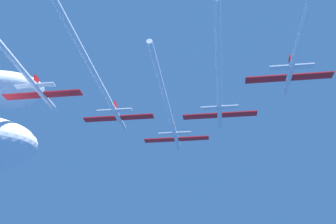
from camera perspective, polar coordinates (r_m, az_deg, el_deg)
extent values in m
cylinder|color=white|center=(124.48, 1.27, -4.11)|extent=(1.38, 12.53, 1.38)
cone|color=white|center=(131.51, 1.63, -5.41)|extent=(1.35, 2.76, 1.35)
ellipsoid|color=black|center=(127.23, 1.40, -4.35)|extent=(0.96, 2.51, 0.69)
cube|color=red|center=(124.55, -1.26, -4.12)|extent=(9.52, 2.76, 0.30)
cube|color=red|center=(123.51, 3.75, -3.86)|extent=(9.52, 2.76, 0.30)
cube|color=red|center=(120.61, 1.00, -2.45)|extent=(0.36, 2.25, 2.00)
cube|color=white|center=(120.00, -0.35, -3.20)|extent=(4.28, 1.65, 0.30)
cube|color=white|center=(119.44, 2.35, -3.06)|extent=(4.28, 1.65, 0.30)
cylinder|color=white|center=(98.85, -0.53, 2.40)|extent=(1.24, 45.01, 1.24)
cylinder|color=white|center=(113.99, -7.15, -1.00)|extent=(1.38, 12.53, 1.38)
cone|color=white|center=(120.68, -6.30, -2.59)|extent=(1.35, 2.76, 1.35)
ellipsoid|color=black|center=(116.64, -6.82, -1.33)|extent=(0.96, 2.51, 0.69)
cube|color=red|center=(114.87, -9.86, -1.01)|extent=(9.52, 2.76, 0.30)
cube|color=red|center=(112.28, -4.53, -0.71)|extent=(9.52, 2.76, 0.30)
cube|color=red|center=(110.46, -7.72, 0.93)|extent=(0.36, 2.25, 2.00)
cube|color=white|center=(110.20, -9.23, 0.12)|extent=(4.28, 1.65, 0.30)
cube|color=white|center=(108.80, -6.36, 0.30)|extent=(4.28, 1.65, 0.30)
cylinder|color=white|center=(90.89, -11.33, 6.74)|extent=(1.24, 43.23, 1.24)
cylinder|color=white|center=(109.89, 7.55, -0.60)|extent=(1.38, 12.53, 1.38)
cone|color=white|center=(116.78, 7.58, -2.27)|extent=(1.35, 2.76, 1.35)
ellipsoid|color=black|center=(112.62, 7.54, -0.96)|extent=(0.96, 2.51, 0.69)
cube|color=red|center=(109.37, 4.69, -0.62)|extent=(9.52, 2.76, 0.30)
cube|color=red|center=(109.56, 10.39, -0.29)|extent=(9.52, 2.76, 0.30)
cube|color=red|center=(106.21, 7.46, 1.41)|extent=(0.36, 2.25, 2.00)
cube|color=white|center=(105.19, 5.98, 0.58)|extent=(4.28, 1.65, 0.30)
cube|color=white|center=(105.29, 9.05, 0.76)|extent=(4.28, 1.65, 0.30)
cylinder|color=white|center=(87.07, 7.37, 7.13)|extent=(1.24, 40.19, 1.24)
cylinder|color=white|center=(105.00, -17.69, 2.24)|extent=(1.38, 12.53, 1.38)
cone|color=white|center=(111.09, -16.16, 0.33)|extent=(1.35, 2.76, 1.35)
ellipsoid|color=black|center=(107.44, -17.07, 1.80)|extent=(0.96, 2.51, 0.69)
cube|color=red|center=(106.85, -20.48, 2.19)|extent=(9.52, 2.76, 0.30)
cube|color=red|center=(102.41, -15.05, 2.64)|extent=(9.52, 2.76, 0.30)
cube|color=red|center=(101.96, -18.66, 4.44)|extent=(0.36, 2.25, 2.00)
cube|color=white|center=(102.16, -20.29, 3.55)|extent=(4.28, 1.65, 0.30)
cube|color=white|center=(99.77, -17.38, 3.83)|extent=(4.28, 1.65, 0.30)
cylinder|color=white|center=(98.40, 17.14, 4.64)|extent=(1.38, 12.53, 1.38)
cone|color=white|center=(104.91, 16.56, 2.45)|extent=(1.35, 2.76, 1.35)
ellipsoid|color=black|center=(101.02, 16.88, 4.10)|extent=(0.96, 2.51, 0.69)
cube|color=red|center=(96.99, 14.02, 4.69)|extent=(9.52, 2.76, 0.30)
cube|color=red|center=(99.05, 20.29, 4.96)|extent=(9.52, 2.76, 0.30)
cube|color=red|center=(95.14, 17.42, 7.09)|extent=(0.36, 2.25, 2.00)
cube|color=white|center=(93.50, 15.87, 6.25)|extent=(4.28, 1.65, 0.30)
cube|color=white|center=(94.62, 19.27, 6.38)|extent=(4.28, 1.65, 0.30)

